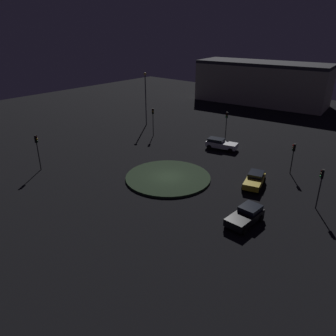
% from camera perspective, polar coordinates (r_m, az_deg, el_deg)
% --- Properties ---
extents(ground_plane, '(117.94, 117.94, 0.00)m').
position_cam_1_polar(ground_plane, '(38.32, 0.00, -1.83)').
color(ground_plane, black).
extents(roundabout_island, '(9.98, 9.98, 0.26)m').
position_cam_1_polar(roundabout_island, '(38.27, 0.00, -1.65)').
color(roundabout_island, '#263823').
rests_on(roundabout_island, ground_plane).
extents(car_white, '(4.71, 2.80, 1.50)m').
position_cam_1_polar(car_white, '(47.81, 9.21, 4.21)').
color(car_white, white).
rests_on(car_white, ground_plane).
extents(car_black, '(2.23, 4.09, 1.44)m').
position_cam_1_polar(car_black, '(30.53, 13.45, -8.15)').
color(car_black, black).
rests_on(car_black, ground_plane).
extents(car_yellow, '(2.82, 4.30, 1.43)m').
position_cam_1_polar(car_yellow, '(37.46, 14.94, -2.03)').
color(car_yellow, gold).
rests_on(car_yellow, ground_plane).
extents(traffic_light_northeast, '(0.40, 0.37, 4.47)m').
position_cam_1_polar(traffic_light_northeast, '(42.49, -21.94, 3.63)').
color(traffic_light_northeast, '#2D2D2D').
rests_on(traffic_light_northeast, ground_plane).
extents(traffic_light_south, '(0.33, 0.37, 4.41)m').
position_cam_1_polar(traffic_light_south, '(51.29, 10.20, 8.22)').
color(traffic_light_south, '#2D2D2D').
rests_on(traffic_light_south, ground_plane).
extents(traffic_light_west, '(0.39, 0.35, 4.19)m').
position_cam_1_polar(traffic_light_west, '(34.12, 25.22, -2.09)').
color(traffic_light_west, '#2D2D2D').
rests_on(traffic_light_west, ground_plane).
extents(traffic_light_southeast, '(0.39, 0.38, 4.49)m').
position_cam_1_polar(traffic_light_southeast, '(52.55, -2.65, 9.00)').
color(traffic_light_southeast, '#2D2D2D').
rests_on(traffic_light_southeast, ground_plane).
extents(traffic_light_southwest, '(0.38, 0.39, 3.80)m').
position_cam_1_polar(traffic_light_southwest, '(41.29, 21.08, 2.54)').
color(traffic_light_southwest, '#2D2D2D').
rests_on(traffic_light_southwest, ground_plane).
extents(streetlamp_southeast, '(0.48, 0.48, 9.17)m').
position_cam_1_polar(streetlamp_southeast, '(58.27, -3.96, 12.96)').
color(streetlamp_southeast, '#4C4C51').
rests_on(streetlamp_southeast, ground_plane).
extents(store_building, '(29.72, 13.31, 9.11)m').
position_cam_1_polar(store_building, '(79.26, 16.05, 14.18)').
color(store_building, '#B7B299').
rests_on(store_building, ground_plane).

